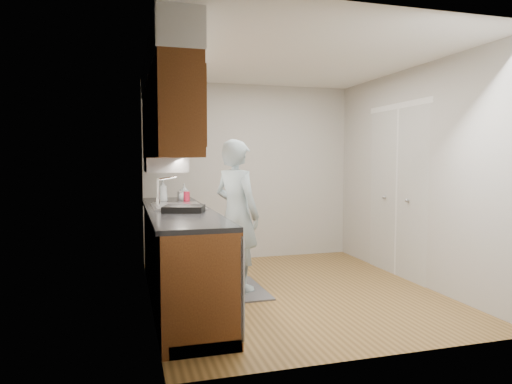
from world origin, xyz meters
TOP-DOWN VIEW (x-y plane):
  - floor at (0.00, 0.00)m, footprint 3.50×3.50m
  - ceiling at (0.00, 0.00)m, footprint 3.50×3.50m
  - wall_left at (-1.50, 0.00)m, footprint 0.02×3.50m
  - wall_right at (1.50, 0.00)m, footprint 0.02×3.50m
  - wall_back at (0.00, 1.75)m, footprint 3.00×0.02m
  - counter at (-1.20, -0.00)m, footprint 0.64×2.80m
  - upper_cabinets at (-1.33, 0.05)m, footprint 0.47×2.80m
  - closet_door at (1.49, 0.30)m, footprint 0.02×1.22m
  - floor_mat at (-0.57, 0.19)m, footprint 0.59×0.97m
  - person at (-0.57, 0.19)m, footprint 0.72×0.78m
  - soap_bottle_a at (-1.31, 0.71)m, footprint 0.11×0.11m
  - soap_bottle_b at (-1.05, 0.85)m, footprint 0.10×0.10m
  - soap_bottle_c at (-1.08, 0.76)m, footprint 0.17×0.17m
  - soda_can at (-1.06, 0.59)m, footprint 0.09×0.09m
  - steel_can at (-1.11, 0.77)m, footprint 0.07×0.07m
  - dish_rack at (-1.19, -0.29)m, footprint 0.44×0.40m

SIDE VIEW (x-z plane):
  - floor at x=0.00m, z-range 0.00..0.00m
  - floor_mat at x=-0.57m, z-range 0.00..0.02m
  - counter at x=-1.20m, z-range -0.16..1.14m
  - person at x=-0.57m, z-range 0.02..1.87m
  - dish_rack at x=-1.19m, z-range 0.94..1.00m
  - steel_can at x=-1.11m, z-range 0.94..1.06m
  - soda_can at x=-1.06m, z-range 0.94..1.07m
  - soap_bottle_c at x=-1.08m, z-range 0.94..1.09m
  - closet_door at x=1.49m, z-range 0.00..2.05m
  - soap_bottle_b at x=-1.05m, z-range 0.94..1.15m
  - soap_bottle_a at x=-1.31m, z-range 0.94..1.22m
  - wall_left at x=-1.50m, z-range 0.00..2.50m
  - wall_right at x=1.50m, z-range 0.00..2.50m
  - wall_back at x=0.00m, z-range 0.00..2.50m
  - upper_cabinets at x=-1.33m, z-range 1.34..2.55m
  - ceiling at x=0.00m, z-range 2.50..2.50m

